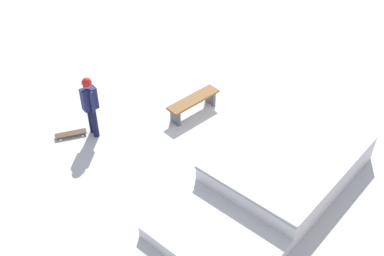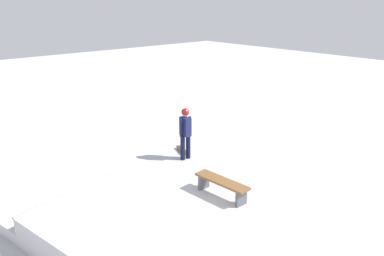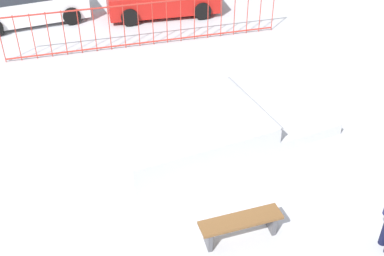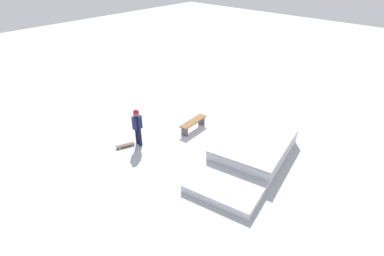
# 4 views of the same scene
# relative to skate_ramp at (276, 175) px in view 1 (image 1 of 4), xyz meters

# --- Properties ---
(ground_plane) EXTENTS (60.00, 60.00, 0.00)m
(ground_plane) POSITION_rel_skate_ramp_xyz_m (-0.48, -1.07, -0.32)
(ground_plane) COLOR #B7BABF
(skate_ramp) EXTENTS (5.77, 3.51, 0.74)m
(skate_ramp) POSITION_rel_skate_ramp_xyz_m (0.00, 0.00, 0.00)
(skate_ramp) COLOR silver
(skate_ramp) RESTS_ON ground
(skater) EXTENTS (0.40, 0.44, 1.73)m
(skater) POSITION_rel_skate_ramp_xyz_m (2.33, -4.23, 0.69)
(skater) COLOR black
(skater) RESTS_ON ground
(skateboard) EXTENTS (0.82, 0.48, 0.09)m
(skateboard) POSITION_rel_skate_ramp_xyz_m (2.87, -4.53, -0.24)
(skateboard) COLOR #3F2D1E
(skateboard) RESTS_ON ground
(park_bench) EXTENTS (1.62, 0.51, 0.48)m
(park_bench) POSITION_rel_skate_ramp_xyz_m (-0.23, -3.30, 0.04)
(park_bench) COLOR brown
(park_bench) RESTS_ON ground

